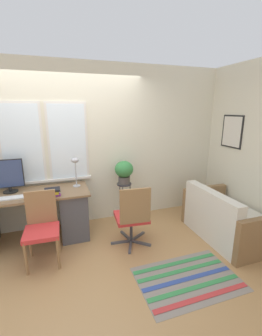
{
  "coord_description": "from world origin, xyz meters",
  "views": [
    {
      "loc": [
        -0.2,
        -3.04,
        1.96
      ],
      "look_at": [
        0.89,
        0.17,
        1.07
      ],
      "focal_mm": 24.0,
      "sensor_mm": 36.0,
      "label": 1
    }
  ],
  "objects_px": {
    "potted_plant": "(124,171)",
    "mouse": "(32,195)",
    "desk_lamp": "(75,164)",
    "keyboard": "(9,198)",
    "couch_loveseat": "(226,221)",
    "plant_stand": "(124,189)",
    "monitor": "(9,176)",
    "book_stack": "(53,192)",
    "desk_chair_wooden": "(42,226)",
    "office_chair_swivel": "(133,216)"
  },
  "relations": [
    {
      "from": "mouse",
      "to": "couch_loveseat",
      "type": "relative_size",
      "value": 0.05
    },
    {
      "from": "book_stack",
      "to": "office_chair_swivel",
      "type": "distance_m",
      "value": 1.18
    },
    {
      "from": "plant_stand",
      "to": "monitor",
      "type": "bearing_deg",
      "value": 179.27
    },
    {
      "from": "desk_lamp",
      "to": "monitor",
      "type": "bearing_deg",
      "value": 176.87
    },
    {
      "from": "desk_chair_wooden",
      "to": "office_chair_swivel",
      "type": "bearing_deg",
      "value": -0.93
    },
    {
      "from": "keyboard",
      "to": "couch_loveseat",
      "type": "distance_m",
      "value": 3.21
    },
    {
      "from": "desk_lamp",
      "to": "desk_chair_wooden",
      "type": "distance_m",
      "value": 1.04
    },
    {
      "from": "book_stack",
      "to": "couch_loveseat",
      "type": "bearing_deg",
      "value": -14.24
    },
    {
      "from": "monitor",
      "to": "desk_chair_wooden",
      "type": "relative_size",
      "value": 0.53
    },
    {
      "from": "book_stack",
      "to": "office_chair_swivel",
      "type": "height_order",
      "value": "office_chair_swivel"
    },
    {
      "from": "mouse",
      "to": "office_chair_swivel",
      "type": "distance_m",
      "value": 1.45
    },
    {
      "from": "book_stack",
      "to": "couch_loveseat",
      "type": "relative_size",
      "value": 0.16
    },
    {
      "from": "office_chair_swivel",
      "to": "potted_plant",
      "type": "relative_size",
      "value": 2.36
    },
    {
      "from": "keyboard",
      "to": "office_chair_swivel",
      "type": "relative_size",
      "value": 0.41
    },
    {
      "from": "keyboard",
      "to": "monitor",
      "type": "bearing_deg",
      "value": 94.49
    },
    {
      "from": "keyboard",
      "to": "desk_lamp",
      "type": "distance_m",
      "value": 1.02
    },
    {
      "from": "office_chair_swivel",
      "to": "desk_chair_wooden",
      "type": "bearing_deg",
      "value": 2.14
    },
    {
      "from": "desk_chair_wooden",
      "to": "potted_plant",
      "type": "relative_size",
      "value": 2.33
    },
    {
      "from": "office_chair_swivel",
      "to": "plant_stand",
      "type": "relative_size",
      "value": 1.3
    },
    {
      "from": "book_stack",
      "to": "monitor",
      "type": "bearing_deg",
      "value": 148.92
    },
    {
      "from": "desk_chair_wooden",
      "to": "potted_plant",
      "type": "distance_m",
      "value": 1.55
    },
    {
      "from": "book_stack",
      "to": "plant_stand",
      "type": "height_order",
      "value": "book_stack"
    },
    {
      "from": "desk_chair_wooden",
      "to": "office_chair_swivel",
      "type": "distance_m",
      "value": 1.23
    },
    {
      "from": "desk_lamp",
      "to": "keyboard",
      "type": "bearing_deg",
      "value": -166.12
    },
    {
      "from": "potted_plant",
      "to": "mouse",
      "type": "bearing_deg",
      "value": -169.52
    },
    {
      "from": "mouse",
      "to": "plant_stand",
      "type": "bearing_deg",
      "value": 10.48
    },
    {
      "from": "office_chair_swivel",
      "to": "plant_stand",
      "type": "xyz_separation_m",
      "value": [
        0.1,
        0.72,
        0.15
      ]
    },
    {
      "from": "monitor",
      "to": "potted_plant",
      "type": "height_order",
      "value": "monitor"
    },
    {
      "from": "monitor",
      "to": "mouse",
      "type": "relative_size",
      "value": 7.83
    },
    {
      "from": "desk_lamp",
      "to": "couch_loveseat",
      "type": "height_order",
      "value": "desk_lamp"
    },
    {
      "from": "desk_lamp",
      "to": "mouse",
      "type": "bearing_deg",
      "value": -159.71
    },
    {
      "from": "keyboard",
      "to": "book_stack",
      "type": "xyz_separation_m",
      "value": [
        0.57,
        -0.08,
        0.05
      ]
    },
    {
      "from": "desk_chair_wooden",
      "to": "potted_plant",
      "type": "bearing_deg",
      "value": 28.63
    },
    {
      "from": "monitor",
      "to": "desk_lamp",
      "type": "relative_size",
      "value": 1.06
    },
    {
      "from": "mouse",
      "to": "potted_plant",
      "type": "distance_m",
      "value": 1.47
    },
    {
      "from": "desk_lamp",
      "to": "couch_loveseat",
      "type": "bearing_deg",
      "value": -23.59
    },
    {
      "from": "book_stack",
      "to": "plant_stand",
      "type": "xyz_separation_m",
      "value": [
        1.16,
        0.33,
        -0.21
      ]
    },
    {
      "from": "keyboard",
      "to": "desk_lamp",
      "type": "relative_size",
      "value": 0.84
    },
    {
      "from": "desk_lamp",
      "to": "potted_plant",
      "type": "bearing_deg",
      "value": 2.13
    },
    {
      "from": "monitor",
      "to": "plant_stand",
      "type": "distance_m",
      "value": 1.79
    },
    {
      "from": "monitor",
      "to": "mouse",
      "type": "distance_m",
      "value": 0.48
    },
    {
      "from": "book_stack",
      "to": "potted_plant",
      "type": "height_order",
      "value": "potted_plant"
    },
    {
      "from": "book_stack",
      "to": "desk_chair_wooden",
      "type": "xyz_separation_m",
      "value": [
        -0.16,
        -0.32,
        -0.33
      ]
    },
    {
      "from": "couch_loveseat",
      "to": "potted_plant",
      "type": "xyz_separation_m",
      "value": [
        -1.36,
        0.97,
        0.68
      ]
    },
    {
      "from": "desk_lamp",
      "to": "plant_stand",
      "type": "distance_m",
      "value": 0.95
    },
    {
      "from": "plant_stand",
      "to": "desk_chair_wooden",
      "type": "bearing_deg",
      "value": -153.65
    },
    {
      "from": "mouse",
      "to": "book_stack",
      "type": "xyz_separation_m",
      "value": [
        0.28,
        -0.07,
        0.04
      ]
    },
    {
      "from": "desk_lamp",
      "to": "plant_stand",
      "type": "xyz_separation_m",
      "value": [
        0.8,
        0.03,
        -0.51
      ]
    },
    {
      "from": "keyboard",
      "to": "desk_chair_wooden",
      "type": "xyz_separation_m",
      "value": [
        0.41,
        -0.4,
        -0.29
      ]
    },
    {
      "from": "plant_stand",
      "to": "desk_lamp",
      "type": "bearing_deg",
      "value": -177.87
    }
  ]
}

